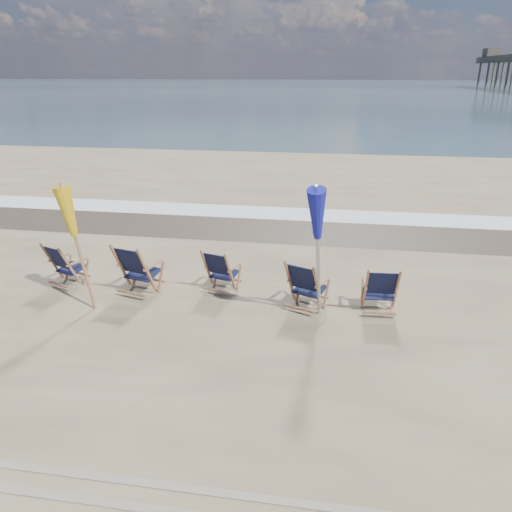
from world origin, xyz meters
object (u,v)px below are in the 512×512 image
Objects in this scene: beach_chair_0 at (70,268)px; beach_chair_1 at (147,272)px; beach_chair_3 at (317,290)px; beach_chair_2 at (230,273)px; umbrella_blue at (320,213)px; beach_chair_4 at (396,292)px; umbrella_yellow at (75,218)px.

beach_chair_0 is 1.60m from beach_chair_1.
beach_chair_3 reaches higher than beach_chair_0.
beach_chair_1 is 1.18× the size of beach_chair_2.
umbrella_blue is at bearing 112.26° from beach_chair_3.
umbrella_blue is (-1.32, -0.45, 1.44)m from beach_chair_4.
beach_chair_4 is (4.42, 0.02, -0.07)m from beach_chair_1.
beach_chair_3 is 0.39× the size of umbrella_blue.
beach_chair_3 is at bearing 3.96° from beach_chair_4.
beach_chair_3 is (3.10, -0.15, -0.05)m from beach_chair_1.
umbrella_yellow is at bearing 36.08° from beach_chair_2.
beach_chair_4 reaches higher than beach_chair_0.
beach_chair_2 is 2.98m from beach_chair_4.
umbrella_blue is at bearing 1.03° from umbrella_yellow.
beach_chair_4 is (2.96, -0.37, 0.01)m from beach_chair_2.
umbrella_blue is (1.64, -0.82, 1.46)m from beach_chair_2.
umbrella_blue is (3.10, -0.43, 1.38)m from beach_chair_1.
beach_chair_1 is at bearing 27.11° from umbrella_yellow.
beach_chair_0 is 4.71m from beach_chair_3.
umbrella_yellow reaches higher than beach_chair_3.
beach_chair_3 is at bearing 89.41° from umbrella_blue.
beach_chair_2 is at bearing -149.98° from beach_chair_1.
beach_chair_0 is at bearing 9.94° from beach_chair_1.
beach_chair_1 reaches higher than beach_chair_0.
umbrella_yellow reaches higher than beach_chair_0.
beach_chair_4 is (1.32, 0.17, -0.02)m from beach_chair_3.
beach_chair_2 is at bearing 153.39° from umbrella_blue.
beach_chair_0 is at bearing 134.33° from umbrella_yellow.
beach_chair_4 reaches higher than beach_chair_2.
beach_chair_2 is 0.41× the size of umbrella_yellow.
beach_chair_0 is at bearing -4.62° from beach_chair_4.
umbrella_blue is at bearing -164.94° from beach_chair_0.
beach_chair_3 is (1.64, -0.54, 0.03)m from beach_chair_2.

